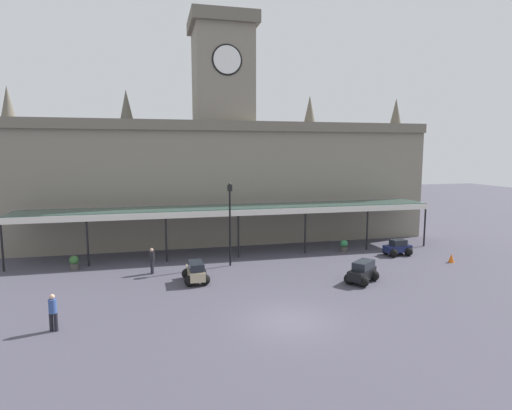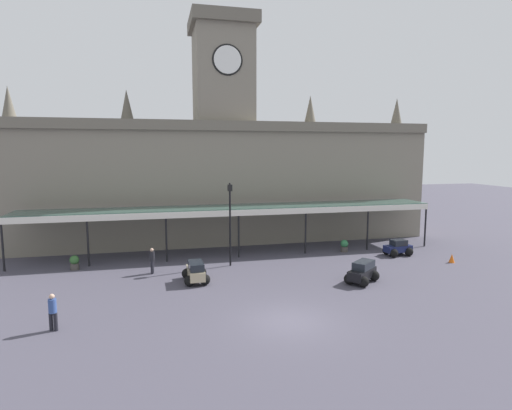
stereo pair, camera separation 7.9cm
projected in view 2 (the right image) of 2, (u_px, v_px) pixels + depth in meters
The scene contains 12 objects.
ground_plane at pixel (289, 321), 19.37m from camera, with size 140.00×140.00×0.00m, color #484452.
station_building at pixel (224, 172), 36.82m from camera, with size 35.60×6.53×19.07m.
entrance_canopy at pixel (235, 209), 31.85m from camera, with size 31.58×3.26×3.64m.
car_navy_sedan at pixel (398, 249), 31.62m from camera, with size 2.12×1.63×1.19m.
car_beige_estate at pixel (196, 273), 25.14m from camera, with size 1.59×2.28×1.27m.
car_black_estate at pixel (362, 273), 25.07m from camera, with size 2.41×2.31×1.27m.
pedestrian_near_entrance at pixel (53, 311), 18.24m from camera, with size 0.37×0.34×1.67m.
pedestrian_beside_cars at pixel (152, 260), 26.83m from camera, with size 0.34×0.39×1.67m.
victorian_lamppost at pixel (230, 215), 28.36m from camera, with size 0.30×0.30×5.74m.
traffic_cone at pixel (452, 258), 29.56m from camera, with size 0.40×0.40×0.62m, color orange.
planter_forecourt_centre at pixel (75, 262), 27.78m from camera, with size 0.60×0.60×0.96m.
planter_near_kerb at pixel (344, 246), 32.70m from camera, with size 0.60×0.60×0.96m.
Camera 2 is at (-5.77, -17.66, 7.83)m, focal length 29.28 mm.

